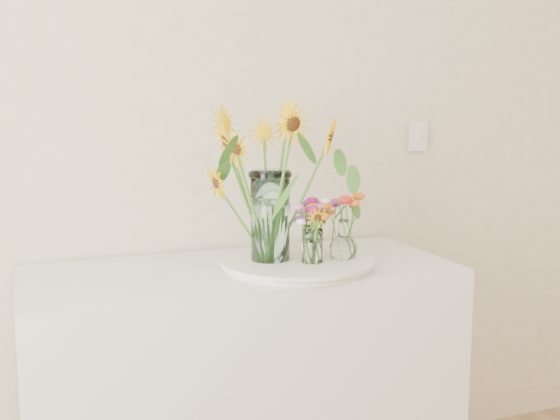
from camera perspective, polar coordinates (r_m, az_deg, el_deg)
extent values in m
cube|color=white|center=(2.46, -3.11, -14.92)|extent=(1.40, 0.60, 0.90)
cylinder|color=white|center=(2.30, 1.37, -4.42)|extent=(0.48, 0.48, 0.02)
cylinder|color=#C6F5F5|center=(2.26, -0.80, -0.50)|extent=(0.13, 0.13, 0.30)
cylinder|color=white|center=(2.24, 2.64, -2.98)|extent=(0.07, 0.07, 0.11)
cylinder|color=white|center=(2.40, 2.51, -2.37)|extent=(0.07, 0.07, 0.10)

